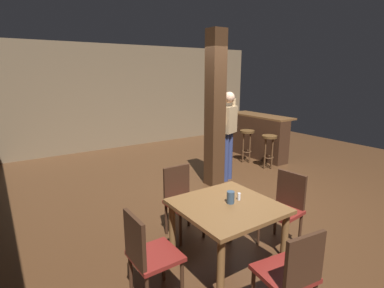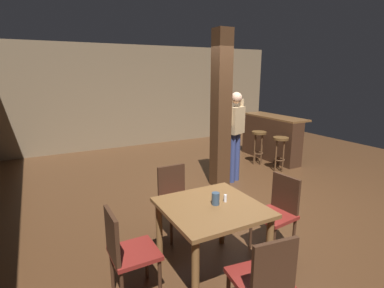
{
  "view_description": "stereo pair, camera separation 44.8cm",
  "coord_description": "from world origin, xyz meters",
  "px_view_note": "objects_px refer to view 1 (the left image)",
  "views": [
    {
      "loc": [
        -3.43,
        -3.54,
        2.08
      ],
      "look_at": [
        -0.99,
        0.08,
        1.02
      ],
      "focal_mm": 28.0,
      "sensor_mm": 36.0,
      "label": 1
    },
    {
      "loc": [
        -3.04,
        -3.77,
        2.08
      ],
      "look_at": [
        -0.99,
        0.08,
        1.02
      ],
      "focal_mm": 28.0,
      "sensor_mm": 36.0,
      "label": 2
    }
  ],
  "objects_px": {
    "chair_south": "(292,273)",
    "napkin_cup": "(231,197)",
    "dining_table": "(227,215)",
    "salt_shaker": "(239,197)",
    "chair_east": "(285,205)",
    "bar_stool_near": "(269,144)",
    "bar_counter": "(257,136)",
    "standing_person": "(228,130)",
    "chair_west": "(148,253)",
    "bar_stool_mid": "(247,139)",
    "chair_north": "(181,198)"
  },
  "relations": [
    {
      "from": "dining_table",
      "to": "salt_shaker",
      "type": "relative_size",
      "value": 12.41
    },
    {
      "from": "chair_south",
      "to": "bar_stool_near",
      "type": "distance_m",
      "value": 4.33
    },
    {
      "from": "chair_west",
      "to": "bar_stool_mid",
      "type": "xyz_separation_m",
      "value": [
        3.87,
        2.75,
        0.06
      ]
    },
    {
      "from": "salt_shaker",
      "to": "chair_west",
      "type": "bearing_deg",
      "value": 178.65
    },
    {
      "from": "chair_north",
      "to": "salt_shaker",
      "type": "relative_size",
      "value": 11.4
    },
    {
      "from": "dining_table",
      "to": "chair_north",
      "type": "bearing_deg",
      "value": 89.66
    },
    {
      "from": "chair_south",
      "to": "salt_shaker",
      "type": "distance_m",
      "value": 0.94
    },
    {
      "from": "chair_east",
      "to": "bar_stool_mid",
      "type": "height_order",
      "value": "chair_east"
    },
    {
      "from": "napkin_cup",
      "to": "salt_shaker",
      "type": "distance_m",
      "value": 0.13
    },
    {
      "from": "chair_south",
      "to": "bar_stool_mid",
      "type": "relative_size",
      "value": 1.17
    },
    {
      "from": "dining_table",
      "to": "chair_east",
      "type": "distance_m",
      "value": 0.93
    },
    {
      "from": "bar_stool_near",
      "to": "napkin_cup",
      "type": "bearing_deg",
      "value": -144.13
    },
    {
      "from": "chair_south",
      "to": "napkin_cup",
      "type": "bearing_deg",
      "value": 84.04
    },
    {
      "from": "standing_person",
      "to": "chair_west",
      "type": "bearing_deg",
      "value": -142.45
    },
    {
      "from": "salt_shaker",
      "to": "bar_stool_near",
      "type": "bearing_deg",
      "value": 36.92
    },
    {
      "from": "chair_east",
      "to": "chair_south",
      "type": "height_order",
      "value": "same"
    },
    {
      "from": "chair_east",
      "to": "napkin_cup",
      "type": "distance_m",
      "value": 0.93
    },
    {
      "from": "chair_west",
      "to": "napkin_cup",
      "type": "distance_m",
      "value": 0.99
    },
    {
      "from": "bar_counter",
      "to": "bar_stool_mid",
      "type": "distance_m",
      "value": 0.56
    },
    {
      "from": "chair_east",
      "to": "bar_stool_near",
      "type": "height_order",
      "value": "chair_east"
    },
    {
      "from": "bar_stool_near",
      "to": "chair_north",
      "type": "bearing_deg",
      "value": -157.21
    },
    {
      "from": "chair_west",
      "to": "bar_stool_mid",
      "type": "distance_m",
      "value": 4.75
    },
    {
      "from": "chair_east",
      "to": "bar_stool_near",
      "type": "distance_m",
      "value": 3.05
    },
    {
      "from": "bar_counter",
      "to": "bar_stool_mid",
      "type": "height_order",
      "value": "bar_counter"
    },
    {
      "from": "chair_south",
      "to": "napkin_cup",
      "type": "height_order",
      "value": "chair_south"
    },
    {
      "from": "dining_table",
      "to": "bar_counter",
      "type": "bearing_deg",
      "value": 40.3
    },
    {
      "from": "chair_north",
      "to": "bar_counter",
      "type": "xyz_separation_m",
      "value": [
        3.5,
        2.08,
        0.03
      ]
    },
    {
      "from": "salt_shaker",
      "to": "dining_table",
      "type": "bearing_deg",
      "value": -175.39
    },
    {
      "from": "chair_north",
      "to": "salt_shaker",
      "type": "xyz_separation_m",
      "value": [
        0.17,
        -0.88,
        0.29
      ]
    },
    {
      "from": "dining_table",
      "to": "standing_person",
      "type": "relative_size",
      "value": 0.56
    },
    {
      "from": "standing_person",
      "to": "bar_counter",
      "type": "bearing_deg",
      "value": 26.85
    },
    {
      "from": "chair_east",
      "to": "bar_stool_mid",
      "type": "distance_m",
      "value": 3.47
    },
    {
      "from": "dining_table",
      "to": "bar_stool_mid",
      "type": "bearing_deg",
      "value": 43.09
    },
    {
      "from": "standing_person",
      "to": "dining_table",
      "type": "bearing_deg",
      "value": -130.68
    },
    {
      "from": "chair_east",
      "to": "bar_counter",
      "type": "distance_m",
      "value": 3.94
    },
    {
      "from": "chair_west",
      "to": "napkin_cup",
      "type": "xyz_separation_m",
      "value": [
        0.93,
        -0.03,
        0.32
      ]
    },
    {
      "from": "chair_east",
      "to": "bar_stool_near",
      "type": "xyz_separation_m",
      "value": [
        2.13,
        2.17,
        0.04
      ]
    },
    {
      "from": "dining_table",
      "to": "bar_counter",
      "type": "xyz_separation_m",
      "value": [
        3.51,
        2.98,
        -0.1
      ]
    },
    {
      "from": "chair_west",
      "to": "bar_counter",
      "type": "height_order",
      "value": "bar_counter"
    },
    {
      "from": "chair_north",
      "to": "chair_east",
      "type": "bearing_deg",
      "value": -44.38
    },
    {
      "from": "napkin_cup",
      "to": "dining_table",
      "type": "bearing_deg",
      "value": -173.81
    },
    {
      "from": "chair_east",
      "to": "napkin_cup",
      "type": "height_order",
      "value": "chair_east"
    },
    {
      "from": "dining_table",
      "to": "chair_west",
      "type": "distance_m",
      "value": 0.9
    },
    {
      "from": "salt_shaker",
      "to": "bar_counter",
      "type": "height_order",
      "value": "bar_counter"
    },
    {
      "from": "bar_stool_mid",
      "to": "napkin_cup",
      "type": "bearing_deg",
      "value": -136.51
    },
    {
      "from": "chair_east",
      "to": "bar_stool_mid",
      "type": "xyz_separation_m",
      "value": [
        2.06,
        2.78,
        0.06
      ]
    },
    {
      "from": "napkin_cup",
      "to": "chair_west",
      "type": "bearing_deg",
      "value": 177.93
    },
    {
      "from": "chair_east",
      "to": "chair_north",
      "type": "bearing_deg",
      "value": 135.62
    },
    {
      "from": "chair_west",
      "to": "salt_shaker",
      "type": "xyz_separation_m",
      "value": [
        1.06,
        -0.02,
        0.29
      ]
    },
    {
      "from": "chair_east",
      "to": "bar_counter",
      "type": "bearing_deg",
      "value": 48.92
    }
  ]
}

